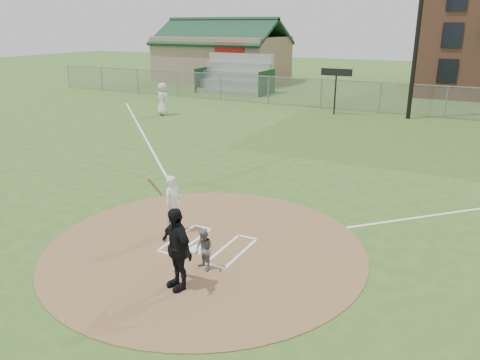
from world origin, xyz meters
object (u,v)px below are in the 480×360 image
at_px(home_plate, 199,249).
at_px(catcher, 204,250).
at_px(ondeck_player, 163,99).
at_px(umpire, 176,249).
at_px(batter_at_plate, 173,204).

distance_m(home_plate, catcher, 1.18).
xyz_separation_m(catcher, ondeck_player, (-12.84, 15.95, 0.49)).
xyz_separation_m(umpire, batter_at_plate, (-1.76, 2.39, -0.12)).
distance_m(home_plate, ondeck_player, 19.43).
bearing_deg(batter_at_plate, home_plate, -27.61).
bearing_deg(home_plate, catcher, -50.82).
height_order(catcher, ondeck_player, ondeck_player).
relative_size(home_plate, ondeck_player, 0.22).
height_order(umpire, ondeck_player, ondeck_player).
height_order(ondeck_player, batter_at_plate, ondeck_player).
relative_size(umpire, ondeck_player, 0.93).
xyz_separation_m(home_plate, umpire, (0.56, -1.76, 0.94)).
bearing_deg(ondeck_player, catcher, 144.64).
bearing_deg(catcher, home_plate, 152.88).
bearing_deg(umpire, ondeck_player, 151.59).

